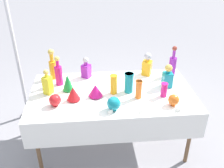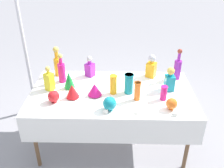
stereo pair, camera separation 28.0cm
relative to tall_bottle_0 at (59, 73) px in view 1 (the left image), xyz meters
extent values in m
plane|color=gray|center=(0.61, -0.23, -0.91)|extent=(40.00, 40.00, 0.00)
cube|color=white|center=(0.61, -0.23, -0.16)|extent=(1.85, 1.01, 0.03)
cube|color=white|center=(0.61, -0.73, -0.30)|extent=(1.85, 0.01, 0.31)
cylinder|color=brown|center=(-0.22, -0.63, -0.54)|extent=(0.04, 0.04, 0.73)
cylinder|color=brown|center=(1.44, -0.63, -0.54)|extent=(0.04, 0.04, 0.73)
cylinder|color=brown|center=(-0.22, 0.18, -0.54)|extent=(0.04, 0.04, 0.73)
cylinder|color=brown|center=(1.44, 0.18, -0.54)|extent=(0.04, 0.04, 0.73)
cylinder|color=#C61972|center=(0.00, 0.00, -0.03)|extent=(0.09, 0.09, 0.23)
cylinder|color=#C61972|center=(0.00, 0.00, 0.13)|extent=(0.04, 0.04, 0.09)
sphere|color=gold|center=(0.00, 0.00, 0.19)|extent=(0.06, 0.06, 0.06)
cylinder|color=orange|center=(-0.09, 0.17, -0.03)|extent=(0.09, 0.09, 0.23)
cylinder|color=orange|center=(-0.09, 0.17, 0.13)|extent=(0.05, 0.05, 0.10)
sphere|color=gold|center=(-0.09, 0.17, 0.20)|extent=(0.07, 0.07, 0.07)
cylinder|color=purple|center=(1.41, 0.11, -0.03)|extent=(0.09, 0.09, 0.24)
cylinder|color=purple|center=(1.41, 0.11, 0.15)|extent=(0.04, 0.04, 0.11)
sphere|color=maroon|center=(1.41, 0.11, 0.22)|extent=(0.06, 0.06, 0.06)
cube|color=purple|center=(0.32, 0.16, -0.06)|extent=(0.13, 0.13, 0.17)
cylinder|color=purple|center=(0.32, 0.16, 0.05)|extent=(0.05, 0.05, 0.05)
sphere|color=#B2B2B7|center=(0.32, 0.16, 0.09)|extent=(0.07, 0.07, 0.07)
cube|color=teal|center=(1.26, -0.17, -0.06)|extent=(0.11, 0.11, 0.18)
cylinder|color=teal|center=(1.26, -0.17, 0.05)|extent=(0.05, 0.05, 0.04)
sphere|color=gold|center=(1.26, -0.17, 0.09)|extent=(0.09, 0.09, 0.09)
cube|color=orange|center=(1.09, 0.16, -0.05)|extent=(0.15, 0.15, 0.19)
cylinder|color=orange|center=(1.09, 0.16, 0.06)|extent=(0.05, 0.05, 0.04)
sphere|color=#B2B2B7|center=(1.09, 0.16, 0.11)|extent=(0.09, 0.09, 0.09)
cube|color=yellow|center=(-0.10, -0.20, -0.04)|extent=(0.12, 0.12, 0.21)
cylinder|color=yellow|center=(-0.10, -0.20, 0.08)|extent=(0.03, 0.03, 0.04)
sphere|color=gold|center=(-0.10, -0.20, 0.12)|extent=(0.06, 0.06, 0.06)
cylinder|color=orange|center=(0.88, -0.38, -0.04)|extent=(0.07, 0.07, 0.21)
cylinder|color=orange|center=(0.88, -0.38, 0.06)|extent=(0.08, 0.08, 0.01)
cylinder|color=orange|center=(0.63, -0.26, -0.03)|extent=(0.08, 0.08, 0.22)
cylinder|color=orange|center=(0.63, -0.26, 0.07)|extent=(0.08, 0.08, 0.01)
cylinder|color=#C61972|center=(1.17, -0.37, -0.07)|extent=(0.07, 0.07, 0.16)
cylinder|color=#C61972|center=(1.17, -0.37, 0.01)|extent=(0.08, 0.08, 0.01)
cylinder|color=teal|center=(0.80, -0.24, -0.03)|extent=(0.10, 0.10, 0.23)
cylinder|color=teal|center=(0.80, -0.24, 0.08)|extent=(0.11, 0.11, 0.01)
cylinder|color=red|center=(0.18, -0.36, -0.14)|extent=(0.07, 0.07, 0.01)
cone|color=red|center=(0.18, -0.36, -0.06)|extent=(0.15, 0.15, 0.15)
cylinder|color=#198C38|center=(0.11, -0.15, -0.14)|extent=(0.07, 0.07, 0.01)
cone|color=#198C38|center=(0.11, -0.15, -0.04)|extent=(0.13, 0.13, 0.19)
cylinder|color=#C61972|center=(0.42, -0.31, -0.14)|extent=(0.08, 0.08, 0.01)
cone|color=#C61972|center=(0.42, -0.31, -0.07)|extent=(0.16, 0.16, 0.13)
cylinder|color=red|center=(0.00, -0.45, -0.14)|extent=(0.06, 0.06, 0.01)
sphere|color=red|center=(0.00, -0.45, -0.08)|extent=(0.12, 0.12, 0.12)
cylinder|color=teal|center=(0.59, -0.58, -0.14)|extent=(0.06, 0.06, 0.01)
sphere|color=teal|center=(0.59, -0.58, -0.07)|extent=(0.14, 0.14, 0.14)
cylinder|color=orange|center=(1.22, -0.55, -0.14)|extent=(0.05, 0.05, 0.01)
sphere|color=orange|center=(1.22, -0.55, -0.08)|extent=(0.12, 0.12, 0.12)
cube|color=white|center=(0.56, -0.65, -0.13)|extent=(0.05, 0.03, 0.04)
cube|color=white|center=(0.85, -0.67, -0.13)|extent=(0.05, 0.02, 0.03)
cube|color=white|center=(1.23, -0.68, -0.13)|extent=(0.06, 0.02, 0.04)
cube|color=tan|center=(0.43, 0.80, -0.74)|extent=(0.42, 0.44, 0.33)
cube|color=tan|center=(0.43, 0.93, -0.54)|extent=(0.38, 0.07, 0.09)
cylinder|color=silver|center=(-0.58, 0.45, 0.34)|extent=(0.04, 0.04, 2.49)
cylinder|color=#333338|center=(-0.58, 0.45, -0.89)|extent=(0.18, 0.18, 0.04)
camera|label=1|loc=(0.39, -2.65, 1.34)|focal=40.00mm
camera|label=2|loc=(0.67, -2.66, 1.34)|focal=40.00mm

